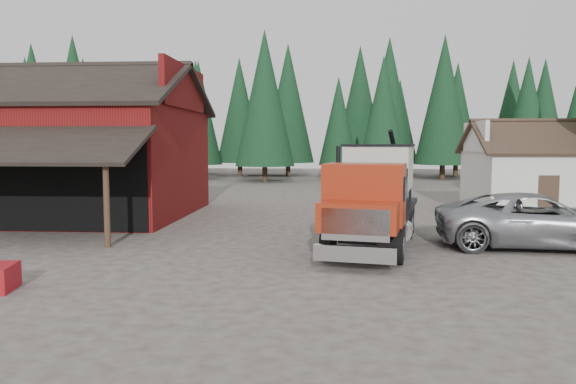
{
  "coord_description": "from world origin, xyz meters",
  "views": [
    {
      "loc": [
        1.69,
        -15.75,
        3.44
      ],
      "look_at": [
        0.33,
        2.89,
        1.8
      ],
      "focal_mm": 35.0,
      "sensor_mm": 36.0,
      "label": 1
    }
  ],
  "objects": [
    {
      "name": "ground",
      "position": [
        0.0,
        0.0,
        0.0
      ],
      "size": [
        120.0,
        120.0,
        0.0
      ],
      "primitive_type": "plane",
      "color": "#423A34",
      "rests_on": "ground"
    },
    {
      "name": "red_barn",
      "position": [
        -11.0,
        9.9,
        2.69
      ],
      "size": [
        12.8,
        13.63,
        7.18
      ],
      "color": "maroon",
      "rests_on": "ground"
    },
    {
      "name": "farmhouse",
      "position": [
        13.0,
        13.0,
        1.67
      ],
      "size": [
        8.6,
        6.42,
        4.65
      ],
      "color": "silver",
      "rests_on": "ground"
    },
    {
      "name": "conifer_backdrop",
      "position": [
        0.0,
        42.0,
        0.0
      ],
      "size": [
        76.0,
        16.0,
        16.0
      ],
      "primitive_type": null,
      "color": "black",
      "rests_on": "ground"
    },
    {
      "name": "near_pine_a",
      "position": [
        -22.0,
        28.0,
        6.39
      ],
      "size": [
        4.4,
        4.4,
        11.4
      ],
      "color": "#382619",
      "rests_on": "ground"
    },
    {
      "name": "near_pine_b",
      "position": [
        6.0,
        30.0,
        5.89
      ],
      "size": [
        3.96,
        3.96,
        10.4
      ],
      "color": "#382619",
      "rests_on": "ground"
    },
    {
      "name": "near_pine_d",
      "position": [
        -4.0,
        34.0,
        7.39
      ],
      "size": [
        5.28,
        5.28,
        13.4
      ],
      "color": "#382619",
      "rests_on": "ground"
    },
    {
      "name": "feed_truck",
      "position": [
        3.24,
        3.14,
        1.84
      ],
      "size": [
        3.97,
        9.0,
        3.94
      ],
      "rotation": [
        0.0,
        0.0,
        -0.2
      ],
      "color": "black",
      "rests_on": "ground"
    },
    {
      "name": "silver_car",
      "position": [
        8.52,
        3.0,
        0.9
      ],
      "size": [
        6.69,
        3.49,
        1.8
      ],
      "primitive_type": "imported",
      "rotation": [
        0.0,
        0.0,
        1.49
      ],
      "color": "#989A9F",
      "rests_on": "ground"
    }
  ]
}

